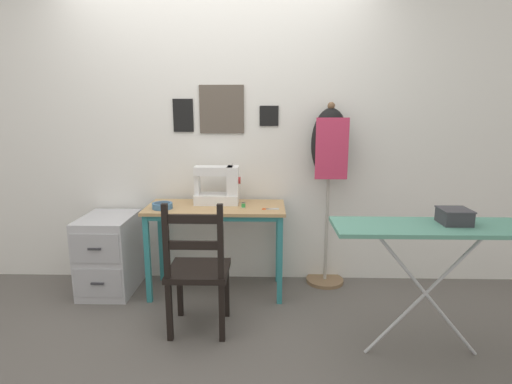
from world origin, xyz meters
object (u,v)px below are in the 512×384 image
Objects in this scene: scissors at (268,209)px; dress_form at (329,156)px; wooden_chair at (198,271)px; fabric_bowl at (162,206)px; thread_spool_near_machine at (243,205)px; filing_cabinet at (110,254)px; storage_box at (454,216)px; sewing_machine at (220,186)px; ironing_board at (431,233)px.

dress_form is at bearing 29.61° from scissors.
wooden_chair is 0.60× the size of dress_form.
thread_spool_near_machine is (0.63, 0.05, -0.00)m from fabric_bowl.
filing_cabinet is 0.41× the size of dress_form.
scissors is 1.30m from storage_box.
thread_spool_near_machine is 0.06× the size of filing_cabinet.
fabric_bowl is 0.10× the size of dress_form.
ironing_board is (1.33, -0.92, -0.09)m from sewing_machine.
storage_box reaches higher than thread_spool_near_machine.
storage_box reaches higher than ironing_board.
fabric_bowl is 2.03m from storage_box.
sewing_machine is 1.72m from storage_box.
fabric_bowl is 3.86× the size of thread_spool_near_machine.
wooden_chair is at bearing -35.60° from filing_cabinet.
scissors is at bearing 141.99° from ironing_board.
sewing_machine is at bearing 147.22° from thread_spool_near_machine.
storage_box is (1.27, -0.75, 0.12)m from thread_spool_near_machine.
wooden_chair is 1.62m from storage_box.
filing_cabinet is at bearing 175.89° from scissors.
scissors is at bearing 147.09° from storage_box.
dress_form reaches higher than filing_cabinet.
storage_box is (2.38, -0.80, 0.55)m from filing_cabinet.
ironing_board is at bearing -66.67° from dress_form.
storage_box is at bearing -32.91° from scissors.
storage_box is (0.58, -0.99, -0.24)m from dress_form.
filing_cabinet is at bearing -174.69° from sewing_machine.
dress_form is at bearing 18.85° from thread_spool_near_machine.
filing_cabinet is 2.57m from storage_box.
dress_form reaches higher than fabric_bowl.
fabric_bowl is 0.65m from filing_cabinet.
dress_form is 1.17m from storage_box.
wooden_chair is (-0.08, -0.68, -0.44)m from sewing_machine.
filing_cabinet is at bearing 159.63° from ironing_board.
dress_form is (0.50, 0.29, 0.38)m from scissors.
sewing_machine reaches higher than filing_cabinet.
thread_spool_near_machine is at bearing 149.49° from storage_box.
ironing_board is 6.70× the size of storage_box.
filing_cabinet is (-1.30, 0.09, -0.41)m from scissors.
scissors is 0.79× the size of storage_box.
fabric_bowl is at bearing -167.84° from dress_form.
thread_spool_near_machine is at bearing -2.27° from filing_cabinet.
dress_form is (1.80, 0.19, 0.79)m from filing_cabinet.
fabric_bowl is 0.69m from wooden_chair.
storage_box is at bearing -7.36° from wooden_chair.
wooden_chair is 1.47m from ironing_board.
dress_form reaches higher than storage_box.
thread_spool_near_machine is 0.69m from wooden_chair.
scissors is (0.82, -0.00, -0.02)m from fabric_bowl.
ironing_board is at bearing -22.81° from fabric_bowl.
scissors is 0.69m from dress_form.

